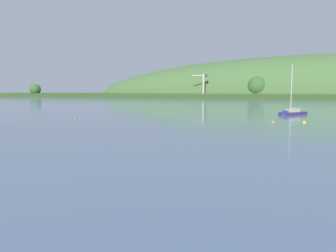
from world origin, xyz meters
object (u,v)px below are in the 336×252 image
Objects in this scene: dockside_crane at (203,87)px; sailboat_near_mooring at (290,114)px; mooring_buoy_foreground at (75,118)px; mooring_buoy_far_upstream at (304,123)px; mooring_buoy_midchannel at (273,122)px.

sailboat_near_mooring is at bearing 89.27° from dockside_crane.
dockside_crane is 29.53× the size of mooring_buoy_foreground.
sailboat_near_mooring is 45.29m from mooring_buoy_foreground.
mooring_buoy_foreground is 41.31m from mooring_buoy_far_upstream.
mooring_buoy_far_upstream is (62.11, -167.83, -7.85)m from dockside_crane.
sailboat_near_mooring is at bearing 82.80° from mooring_buoy_midchannel.
mooring_buoy_foreground is 0.81× the size of mooring_buoy_far_upstream.
mooring_buoy_midchannel is (36.14, 4.60, -0.00)m from mooring_buoy_foreground.
mooring_buoy_midchannel is at bearing -172.17° from mooring_buoy_far_upstream.
sailboat_near_mooring is 19.32m from mooring_buoy_midchannel.
mooring_buoy_midchannel is (57.27, -168.50, -7.85)m from dockside_crane.
mooring_buoy_foreground is at bearing 74.44° from dockside_crane.
sailboat_near_mooring reaches higher than mooring_buoy_foreground.
sailboat_near_mooring is at bearing 31.65° from mooring_buoy_foreground.
mooring_buoy_far_upstream is (4.84, 0.67, -0.00)m from mooring_buoy_midchannel.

